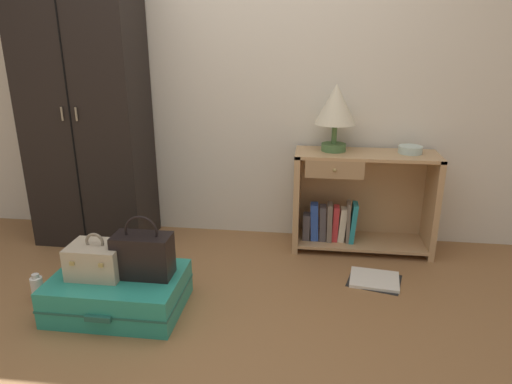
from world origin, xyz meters
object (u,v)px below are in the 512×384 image
at_px(bookshelf, 357,202).
at_px(train_case, 97,260).
at_px(suitcase_large, 119,292).
at_px(bottle, 37,288).
at_px(wardrobe, 86,109).
at_px(bowl, 410,150).
at_px(table_lamp, 336,107).
at_px(open_book_on_floor, 374,280).
at_px(handbag, 143,255).

bearing_deg(bookshelf, train_case, -145.92).
xyz_separation_m(suitcase_large, bottle, (-0.51, 0.02, -0.03)).
xyz_separation_m(wardrobe, bottle, (0.05, -0.91, -0.91)).
relative_size(wardrobe, bowl, 12.30).
distance_m(bowl, bottle, 2.52).
bearing_deg(bowl, bottle, -155.91).
relative_size(table_lamp, suitcase_large, 0.63).
relative_size(bowl, bottle, 0.95).
bearing_deg(table_lamp, wardrobe, -177.31).
height_order(wardrobe, open_book_on_floor, wardrobe).
xyz_separation_m(bowl, train_case, (-1.81, -1.02, -0.44)).
relative_size(handbag, bottle, 2.09).
height_order(bookshelf, open_book_on_floor, bookshelf).
distance_m(bottle, open_book_on_floor, 2.04).
relative_size(bookshelf, suitcase_large, 1.35).
xyz_separation_m(wardrobe, handbag, (0.71, -0.91, -0.65)).
xyz_separation_m(suitcase_large, train_case, (-0.11, -0.00, 0.20)).
relative_size(table_lamp, open_book_on_floor, 1.22).
bearing_deg(bottle, bookshelf, 27.38).
height_order(bookshelf, table_lamp, table_lamp).
distance_m(wardrobe, bottle, 1.29).
distance_m(bookshelf, bottle, 2.14).
distance_m(bookshelf, suitcase_large, 1.72).
bearing_deg(train_case, bowl, 29.28).
bearing_deg(bottle, open_book_on_floor, 13.66).
bearing_deg(handbag, table_lamp, 43.82).
relative_size(bowl, train_case, 0.55).
relative_size(wardrobe, handbag, 5.56).
bearing_deg(train_case, suitcase_large, 0.70).
relative_size(train_case, bottle, 1.73).
bearing_deg(suitcase_large, table_lamp, 40.62).
bearing_deg(handbag, open_book_on_floor, 20.06).
height_order(suitcase_large, handbag, handbag).
bearing_deg(bowl, suitcase_large, -149.24).
xyz_separation_m(bookshelf, train_case, (-1.48, -1.00, -0.05)).
height_order(train_case, handbag, handbag).
bearing_deg(open_book_on_floor, bottle, -166.34).
bearing_deg(suitcase_large, bookshelf, 36.06).
height_order(wardrobe, table_lamp, wardrobe).
bearing_deg(train_case, wardrobe, 115.63).
relative_size(suitcase_large, train_case, 2.47).
bearing_deg(bookshelf, handbag, -141.39).
distance_m(wardrobe, handbag, 1.33).
distance_m(bowl, open_book_on_floor, 0.92).
height_order(suitcase_large, train_case, train_case).
relative_size(suitcase_large, bottle, 4.26).
bearing_deg(open_book_on_floor, train_case, -162.17).
distance_m(suitcase_large, handbag, 0.28).
height_order(handbag, bottle, handbag).
xyz_separation_m(bowl, bottle, (-2.22, -0.99, -0.66)).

